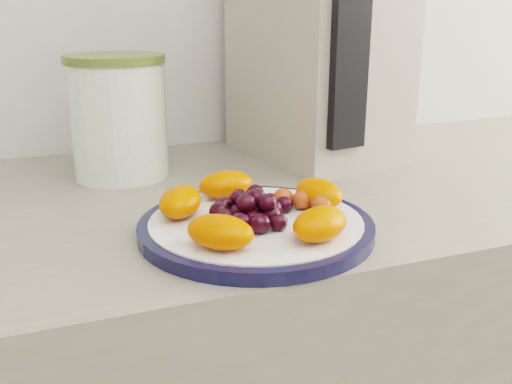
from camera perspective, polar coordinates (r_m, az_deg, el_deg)
name	(u,v)px	position (r m, az deg, el deg)	size (l,w,h in m)	color
plate_rim	(256,227)	(0.66, 0.00, -3.53)	(0.27, 0.27, 0.01)	#101233
plate_face	(256,226)	(0.66, 0.00, -3.45)	(0.24, 0.24, 0.02)	white
canister	(119,121)	(0.89, -13.56, 6.93)	(0.14, 0.14, 0.17)	#477226
canister_lid	(114,59)	(0.87, -14.01, 12.81)	(0.15, 0.15, 0.01)	#536B2B
appliance_body	(316,53)	(0.98, 6.06, 13.63)	(0.20, 0.28, 0.35)	#ADA292
appliance_panel	(349,58)	(0.84, 9.26, 13.09)	(0.06, 0.02, 0.26)	black
fruit_plate	(257,206)	(0.65, 0.08, -1.38)	(0.23, 0.23, 0.04)	#FF4A00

